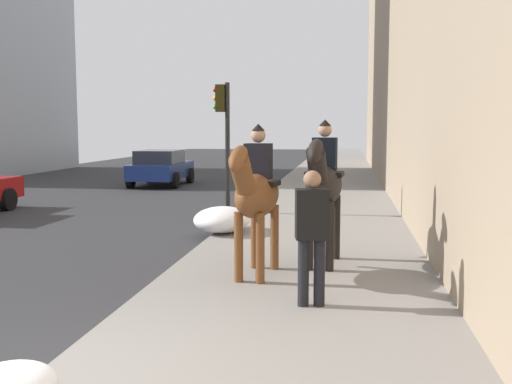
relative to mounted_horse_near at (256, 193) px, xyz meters
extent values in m
ellipsoid|color=brown|center=(0.08, -0.01, -0.04)|extent=(1.55, 0.73, 0.66)
cylinder|color=brown|center=(-0.39, -0.12, -0.75)|extent=(0.13, 0.13, 1.02)
cylinder|color=brown|center=(-0.35, 0.20, -0.75)|extent=(0.13, 0.13, 1.02)
cylinder|color=brown|center=(0.51, -0.22, -0.75)|extent=(0.13, 0.13, 1.02)
cylinder|color=brown|center=(0.54, 0.10, -0.75)|extent=(0.13, 0.13, 1.02)
cylinder|color=brown|center=(-0.69, 0.08, 0.30)|extent=(0.66, 0.35, 0.68)
ellipsoid|color=brown|center=(-0.89, 0.10, 0.55)|extent=(0.65, 0.29, 0.49)
cylinder|color=black|center=(0.79, -0.09, -0.14)|extent=(0.29, 0.13, 0.55)
cube|color=black|center=(0.13, -0.01, 0.14)|extent=(0.51, 0.65, 0.08)
cube|color=black|center=(0.13, -0.01, 0.45)|extent=(0.32, 0.41, 0.55)
sphere|color=tan|center=(0.13, -0.01, 0.85)|extent=(0.22, 0.22, 0.22)
cone|color=black|center=(0.13, -0.01, 0.97)|extent=(0.22, 0.22, 0.10)
ellipsoid|color=black|center=(0.98, -0.96, 0.03)|extent=(1.55, 0.70, 0.66)
cylinder|color=black|center=(0.51, -1.08, -0.71)|extent=(0.13, 0.13, 1.09)
cylinder|color=black|center=(0.54, -0.76, -0.71)|extent=(0.13, 0.13, 1.09)
cylinder|color=black|center=(1.41, -1.16, -0.71)|extent=(0.13, 0.13, 1.09)
cylinder|color=black|center=(1.44, -0.85, -0.71)|extent=(0.13, 0.13, 1.09)
cylinder|color=black|center=(0.21, -0.89, 0.38)|extent=(0.66, 0.34, 0.68)
ellipsoid|color=black|center=(0.00, -0.87, 0.63)|extent=(0.64, 0.28, 0.49)
cylinder|color=black|center=(1.69, -1.03, -0.07)|extent=(0.29, 0.13, 0.55)
cube|color=black|center=(1.03, -0.97, 0.21)|extent=(0.50, 0.64, 0.08)
cube|color=black|center=(1.03, -0.97, 0.53)|extent=(0.31, 0.40, 0.55)
sphere|color=tan|center=(1.03, -0.97, 0.92)|extent=(0.22, 0.22, 0.22)
cone|color=black|center=(1.03, -0.97, 1.04)|extent=(0.22, 0.22, 0.10)
cylinder|color=black|center=(-1.40, -0.81, -0.83)|extent=(0.14, 0.14, 0.85)
cylinder|color=black|center=(-1.36, -1.00, -0.83)|extent=(0.14, 0.14, 0.85)
cube|color=black|center=(-1.38, -0.90, -0.10)|extent=(0.33, 0.44, 0.62)
sphere|color=#8C664C|center=(-1.38, -0.90, 0.33)|extent=(0.22, 0.22, 0.22)
cube|color=navy|center=(14.72, 6.07, -0.76)|extent=(3.94, 1.83, 0.60)
cube|color=#262D38|center=(14.49, 6.07, -0.20)|extent=(2.08, 1.58, 0.52)
cylinder|color=black|center=(15.92, 6.97, -1.06)|extent=(0.64, 0.23, 0.64)
cylinder|color=black|center=(15.95, 5.21, -1.06)|extent=(0.64, 0.23, 0.64)
cylinder|color=black|center=(13.49, 6.94, -1.06)|extent=(0.64, 0.23, 0.64)
cylinder|color=black|center=(13.52, 5.17, -1.06)|extent=(0.64, 0.23, 0.64)
cylinder|color=black|center=(6.91, 8.13, -1.06)|extent=(0.64, 0.23, 0.64)
cylinder|color=black|center=(6.66, 1.75, 0.37)|extent=(0.12, 0.12, 3.49)
cube|color=#2D280C|center=(6.66, 1.93, 1.71)|extent=(0.20, 0.24, 0.70)
sphere|color=red|center=(6.66, 2.06, 1.93)|extent=(0.14, 0.14, 0.14)
sphere|color=orange|center=(6.66, 2.06, 1.71)|extent=(0.14, 0.14, 0.14)
sphere|color=green|center=(6.66, 2.06, 1.49)|extent=(0.14, 0.14, 0.14)
ellipsoid|color=white|center=(3.73, 1.29, -0.99)|extent=(1.55, 1.19, 0.54)
camera|label=1|loc=(-8.75, -1.31, 0.96)|focal=42.30mm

